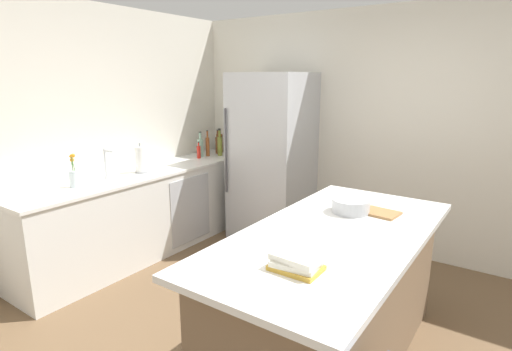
{
  "coord_description": "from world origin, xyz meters",
  "views": [
    {
      "loc": [
        1.29,
        -2.1,
        1.88
      ],
      "look_at": [
        -0.79,
        0.88,
        1.0
      ],
      "focal_mm": 28.47,
      "sensor_mm": 36.0,
      "label": 1
    }
  ],
  "objects_px": {
    "paper_towel_roll": "(141,160)",
    "cookbook_stack": "(296,263)",
    "whiskey_bottle": "(219,143)",
    "syrup_bottle": "(218,145)",
    "hot_sauce_bottle": "(199,152)",
    "kitchen_island": "(331,297)",
    "flower_vase": "(74,177)",
    "olive_oil_bottle": "(220,145)",
    "gin_bottle": "(200,147)",
    "sink_faucet": "(106,163)",
    "vinegar_bottle": "(208,146)",
    "mixing_bowl": "(351,206)",
    "refrigerator": "(272,158)",
    "cutting_board": "(376,212)"
  },
  "relations": [
    {
      "from": "paper_towel_roll",
      "to": "cookbook_stack",
      "type": "xyz_separation_m",
      "value": [
        2.45,
        -1.04,
        -0.08
      ]
    },
    {
      "from": "whiskey_bottle",
      "to": "syrup_bottle",
      "type": "height_order",
      "value": "whiskey_bottle"
    },
    {
      "from": "whiskey_bottle",
      "to": "syrup_bottle",
      "type": "bearing_deg",
      "value": -62.39
    },
    {
      "from": "hot_sauce_bottle",
      "to": "paper_towel_roll",
      "type": "bearing_deg",
      "value": -88.25
    },
    {
      "from": "kitchen_island",
      "to": "whiskey_bottle",
      "type": "bearing_deg",
      "value": 143.46
    },
    {
      "from": "flower_vase",
      "to": "olive_oil_bottle",
      "type": "height_order",
      "value": "olive_oil_bottle"
    },
    {
      "from": "whiskey_bottle",
      "to": "gin_bottle",
      "type": "bearing_deg",
      "value": -89.09
    },
    {
      "from": "olive_oil_bottle",
      "to": "cookbook_stack",
      "type": "height_order",
      "value": "olive_oil_bottle"
    },
    {
      "from": "sink_faucet",
      "to": "whiskey_bottle",
      "type": "bearing_deg",
      "value": 90.58
    },
    {
      "from": "sink_faucet",
      "to": "hot_sauce_bottle",
      "type": "bearing_deg",
      "value": 88.27
    },
    {
      "from": "sink_faucet",
      "to": "olive_oil_bottle",
      "type": "relative_size",
      "value": 0.89
    },
    {
      "from": "flower_vase",
      "to": "paper_towel_roll",
      "type": "height_order",
      "value": "same"
    },
    {
      "from": "flower_vase",
      "to": "whiskey_bottle",
      "type": "height_order",
      "value": "whiskey_bottle"
    },
    {
      "from": "vinegar_bottle",
      "to": "flower_vase",
      "type": "bearing_deg",
      "value": -89.54
    },
    {
      "from": "hot_sauce_bottle",
      "to": "flower_vase",
      "type": "bearing_deg",
      "value": -89.86
    },
    {
      "from": "whiskey_bottle",
      "to": "flower_vase",
      "type": "bearing_deg",
      "value": -88.36
    },
    {
      "from": "kitchen_island",
      "to": "cookbook_stack",
      "type": "height_order",
      "value": "cookbook_stack"
    },
    {
      "from": "sink_faucet",
      "to": "mixing_bowl",
      "type": "relative_size",
      "value": 1.1
    },
    {
      "from": "cookbook_stack",
      "to": "mixing_bowl",
      "type": "distance_m",
      "value": 1.03
    },
    {
      "from": "mixing_bowl",
      "to": "flower_vase",
      "type": "bearing_deg",
      "value": -162.99
    },
    {
      "from": "refrigerator",
      "to": "cutting_board",
      "type": "height_order",
      "value": "refrigerator"
    },
    {
      "from": "syrup_bottle",
      "to": "refrigerator",
      "type": "bearing_deg",
      "value": -5.29
    },
    {
      "from": "paper_towel_roll",
      "to": "cutting_board",
      "type": "bearing_deg",
      "value": 1.66
    },
    {
      "from": "olive_oil_bottle",
      "to": "mixing_bowl",
      "type": "distance_m",
      "value": 2.56
    },
    {
      "from": "whiskey_bottle",
      "to": "mixing_bowl",
      "type": "xyz_separation_m",
      "value": [
        2.41,
        -1.4,
        -0.06
      ]
    },
    {
      "from": "paper_towel_roll",
      "to": "gin_bottle",
      "type": "distance_m",
      "value": 1.01
    },
    {
      "from": "gin_bottle",
      "to": "cookbook_stack",
      "type": "distance_m",
      "value": 3.25
    },
    {
      "from": "whiskey_bottle",
      "to": "syrup_bottle",
      "type": "distance_m",
      "value": 0.1
    },
    {
      "from": "paper_towel_roll",
      "to": "syrup_bottle",
      "type": "relative_size",
      "value": 1.0
    },
    {
      "from": "whiskey_bottle",
      "to": "paper_towel_roll",
      "type": "bearing_deg",
      "value": -86.51
    },
    {
      "from": "olive_oil_bottle",
      "to": "sink_faucet",
      "type": "bearing_deg",
      "value": -95.18
    },
    {
      "from": "refrigerator",
      "to": "sink_faucet",
      "type": "distance_m",
      "value": 1.83
    },
    {
      "from": "cutting_board",
      "to": "cookbook_stack",
      "type": "bearing_deg",
      "value": -91.76
    },
    {
      "from": "cookbook_stack",
      "to": "kitchen_island",
      "type": "bearing_deg",
      "value": 95.48
    },
    {
      "from": "whiskey_bottle",
      "to": "hot_sauce_bottle",
      "type": "relative_size",
      "value": 1.53
    },
    {
      "from": "paper_towel_roll",
      "to": "cookbook_stack",
      "type": "relative_size",
      "value": 1.22
    },
    {
      "from": "mixing_bowl",
      "to": "vinegar_bottle",
      "type": "bearing_deg",
      "value": 154.73
    },
    {
      "from": "mixing_bowl",
      "to": "cutting_board",
      "type": "bearing_deg",
      "value": 30.12
    },
    {
      "from": "sink_faucet",
      "to": "gin_bottle",
      "type": "relative_size",
      "value": 0.95
    },
    {
      "from": "vinegar_bottle",
      "to": "mixing_bowl",
      "type": "xyz_separation_m",
      "value": [
        2.36,
        -1.11,
        -0.06
      ]
    },
    {
      "from": "syrup_bottle",
      "to": "mixing_bowl",
      "type": "distance_m",
      "value": 2.7
    },
    {
      "from": "whiskey_bottle",
      "to": "mixing_bowl",
      "type": "relative_size",
      "value": 1.16
    },
    {
      "from": "syrup_bottle",
      "to": "cookbook_stack",
      "type": "bearing_deg",
      "value": -43.28
    },
    {
      "from": "cookbook_stack",
      "to": "cutting_board",
      "type": "xyz_separation_m",
      "value": [
        0.03,
        1.11,
        -0.03
      ]
    },
    {
      "from": "gin_bottle",
      "to": "cookbook_stack",
      "type": "xyz_separation_m",
      "value": [
        2.52,
        -2.05,
        -0.06
      ]
    },
    {
      "from": "whiskey_bottle",
      "to": "gin_bottle",
      "type": "height_order",
      "value": "gin_bottle"
    },
    {
      "from": "vinegar_bottle",
      "to": "cookbook_stack",
      "type": "height_order",
      "value": "vinegar_bottle"
    },
    {
      "from": "olive_oil_bottle",
      "to": "refrigerator",
      "type": "bearing_deg",
      "value": 1.03
    },
    {
      "from": "olive_oil_bottle",
      "to": "mixing_bowl",
      "type": "relative_size",
      "value": 1.23
    },
    {
      "from": "vinegar_bottle",
      "to": "gin_bottle",
      "type": "height_order",
      "value": "vinegar_bottle"
    }
  ]
}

